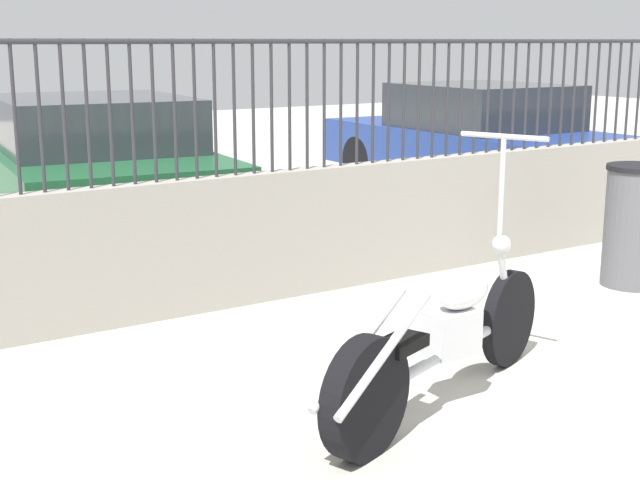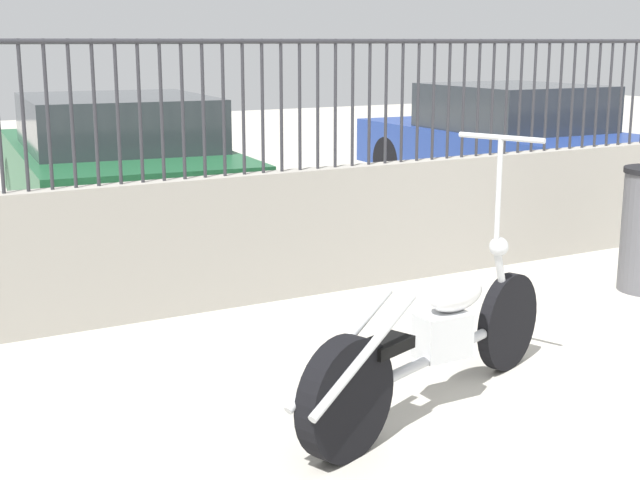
{
  "view_description": "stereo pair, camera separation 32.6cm",
  "coord_description": "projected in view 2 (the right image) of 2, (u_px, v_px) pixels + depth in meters",
  "views": [
    {
      "loc": [
        -5.43,
        -2.59,
        1.9
      ],
      "look_at": [
        -2.52,
        1.91,
        0.7
      ],
      "focal_mm": 50.0,
      "sensor_mm": 36.0,
      "label": 1
    },
    {
      "loc": [
        -5.16,
        -2.76,
        1.9
      ],
      "look_at": [
        -2.52,
        1.91,
        0.7
      ],
      "focal_mm": 50.0,
      "sensor_mm": 36.0,
      "label": 2
    }
  ],
  "objects": [
    {
      "name": "low_wall",
      "position": [
        508.0,
        208.0,
        7.73
      ],
      "size": [
        10.93,
        0.18,
        0.96
      ],
      "color": "#9E998E",
      "rests_on": "ground_plane"
    },
    {
      "name": "motorcycle_silver",
      "position": [
        426.0,
        345.0,
        4.58
      ],
      "size": [
        2.05,
        0.91,
        1.41
      ],
      "rotation": [
        0.0,
        0.0,
        0.35
      ],
      "color": "black",
      "rests_on": "ground_plane"
    },
    {
      "name": "car_green",
      "position": [
        116.0,
        164.0,
        8.95
      ],
      "size": [
        2.34,
        4.45,
        1.38
      ],
      "rotation": [
        0.0,
        0.0,
        1.46
      ],
      "color": "black",
      "rests_on": "ground_plane"
    },
    {
      "name": "car_blue",
      "position": [
        504.0,
        139.0,
        11.21
      ],
      "size": [
        2.06,
        4.14,
        1.38
      ],
      "rotation": [
        0.0,
        0.0,
        1.53
      ],
      "color": "black",
      "rests_on": "ground_plane"
    },
    {
      "name": "fence_railing",
      "position": [
        514.0,
        82.0,
        7.49
      ],
      "size": [
        10.93,
        0.04,
        0.96
      ],
      "color": "#2D2D33",
      "rests_on": "low_wall"
    }
  ]
}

